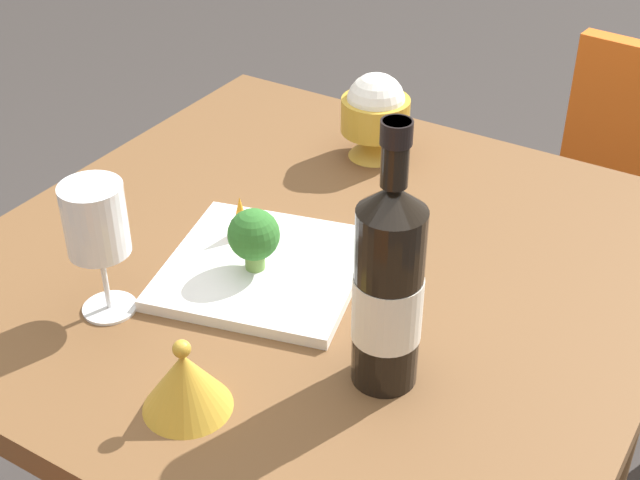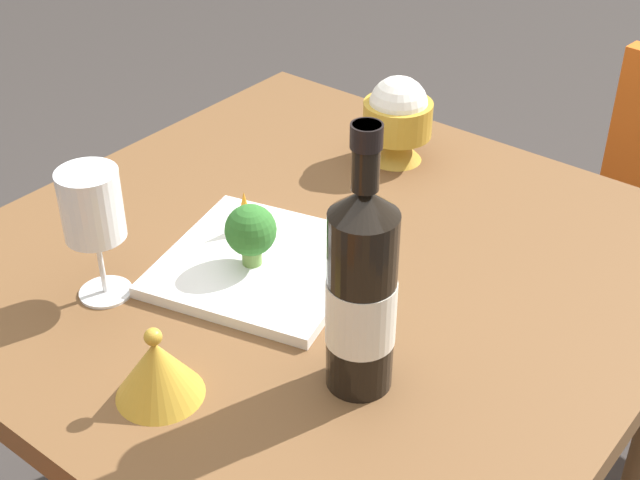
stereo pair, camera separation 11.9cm
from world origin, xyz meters
The scene contains 8 objects.
dining_table centered at (0.00, 0.00, 0.66)m, with size 0.91×0.91×0.75m.
wine_bottle centered at (0.18, -0.16, 0.88)m, with size 0.08×0.08×0.32m.
wine_glass centered at (-0.17, -0.23, 0.88)m, with size 0.08×0.08×0.18m.
rice_bowl centered at (-0.08, 0.30, 0.82)m, with size 0.11×0.11×0.14m.
rice_bowl_lid centered at (0.02, -0.32, 0.79)m, with size 0.10×0.10×0.09m.
serving_plate centered at (-0.05, -0.07, 0.76)m, with size 0.30×0.30×0.02m.
broccoli_floret centered at (-0.05, -0.08, 0.82)m, with size 0.07×0.07×0.09m.
carrot_garnish_left centered at (-0.11, -0.03, 0.80)m, with size 0.03×0.03×0.06m.
Camera 1 is at (0.52, -0.84, 1.44)m, focal length 49.91 mm.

